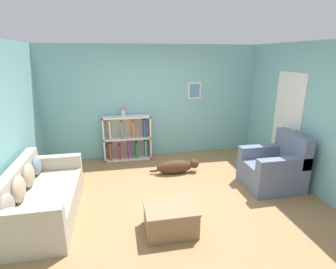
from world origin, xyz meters
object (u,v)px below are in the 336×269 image
(recliner_chair, at_px, (274,168))
(dog, at_px, (177,167))
(couch, at_px, (40,199))
(coffee_table, at_px, (170,218))
(vase, at_px, (123,110))
(bookshelf, at_px, (128,139))

(recliner_chair, height_order, dog, recliner_chair)
(couch, distance_m, coffee_table, 1.98)
(coffee_table, bearing_deg, vase, 100.21)
(couch, xyz_separation_m, bookshelf, (1.41, 2.12, 0.18))
(couch, xyz_separation_m, dog, (2.35, 1.10, -0.17))
(coffee_table, height_order, vase, vase)
(couch, height_order, recliner_chair, recliner_chair)
(recliner_chair, bearing_deg, bookshelf, 143.19)
(recliner_chair, relative_size, coffee_table, 1.43)
(vase, bearing_deg, coffee_table, -79.79)
(bookshelf, xyz_separation_m, recliner_chair, (2.58, -1.93, -0.13))
(coffee_table, distance_m, vase, 3.01)
(couch, distance_m, vase, 2.63)
(recliner_chair, relative_size, vase, 4.14)
(coffee_table, bearing_deg, dog, 74.25)
(bookshelf, height_order, recliner_chair, bookshelf)
(recliner_chair, bearing_deg, dog, 150.93)
(bookshelf, bearing_deg, couch, -123.56)
(bookshelf, height_order, coffee_table, bookshelf)
(vase, bearing_deg, dog, -44.52)
(recliner_chair, bearing_deg, vase, 144.25)
(dog, bearing_deg, recliner_chair, -29.07)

